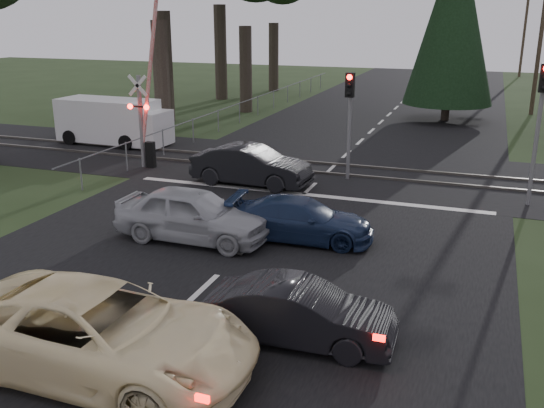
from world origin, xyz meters
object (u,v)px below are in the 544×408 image
at_px(crossing_signal, 146,119).
at_px(dark_hatchback, 300,313).
at_px(utility_pole_far, 525,28).
at_px(blue_sedan, 301,220).
at_px(traffic_signal_center, 349,108).
at_px(traffic_signal_right, 543,107).
at_px(dark_car_far, 251,166).
at_px(cream_coupe, 100,332).
at_px(utility_pole_mid, 541,38).
at_px(white_van, 116,122).
at_px(silver_car, 193,215).

xyz_separation_m(crossing_signal, dark_hatchback, (10.13, -11.31, -1.44)).
height_order(utility_pole_far, blue_sedan, utility_pole_far).
bearing_deg(crossing_signal, traffic_signal_center, 6.15).
relative_size(traffic_signal_right, blue_sedan, 1.14).
height_order(crossing_signal, utility_pole_far, utility_pole_far).
bearing_deg(dark_hatchback, traffic_signal_right, -25.35).
height_order(crossing_signal, dark_car_far, crossing_signal).
xyz_separation_m(cream_coupe, dark_hatchback, (3.05, 2.20, -0.19)).
xyz_separation_m(traffic_signal_right, blue_sedan, (-6.33, -5.59, -2.71)).
height_order(traffic_signal_center, utility_pole_far, utility_pole_far).
xyz_separation_m(crossing_signal, utility_pole_mid, (15.77, 20.21, 2.67)).
bearing_deg(traffic_signal_center, blue_sedan, -88.20).
xyz_separation_m(crossing_signal, dark_car_far, (5.04, -1.03, -1.32)).
bearing_deg(dark_car_far, white_van, 65.64).
bearing_deg(dark_hatchback, utility_pole_far, -7.95).
bearing_deg(dark_hatchback, blue_sedan, 14.63).
xyz_separation_m(crossing_signal, traffic_signal_center, (8.27, 0.89, 0.75)).
height_order(traffic_signal_right, utility_pole_far, utility_pole_far).
distance_m(crossing_signal, white_van, 5.44).
relative_size(utility_pole_mid, white_van, 1.59).
relative_size(traffic_signal_right, white_van, 0.83).
height_order(crossing_signal, utility_pole_mid, utility_pole_mid).
bearing_deg(white_van, traffic_signal_right, -10.12).
relative_size(traffic_signal_center, utility_pole_mid, 0.46).
bearing_deg(white_van, dark_hatchback, -45.00).
distance_m(traffic_signal_center, utility_pole_far, 44.99).
bearing_deg(dark_car_far, utility_pole_far, -9.90).
bearing_deg(cream_coupe, utility_pole_far, -7.94).
distance_m(dark_hatchback, dark_car_far, 11.47).
height_order(crossing_signal, dark_hatchback, crossing_signal).
bearing_deg(traffic_signal_right, silver_car, -144.13).
bearing_deg(silver_car, traffic_signal_right, -53.21).
bearing_deg(cream_coupe, traffic_signal_center, -4.27).
bearing_deg(cream_coupe, crossing_signal, 28.12).
bearing_deg(traffic_signal_right, cream_coupe, -120.40).
bearing_deg(crossing_signal, dark_hatchback, -48.16).
xyz_separation_m(crossing_signal, blue_sedan, (8.49, -5.91, -1.46)).
distance_m(utility_pole_far, blue_sedan, 51.80).
bearing_deg(crossing_signal, silver_car, -51.13).
bearing_deg(utility_pole_mid, crossing_signal, -127.97).
bearing_deg(cream_coupe, silver_car, 13.05).
bearing_deg(cream_coupe, traffic_signal_right, -29.91).
relative_size(crossing_signal, white_van, 1.23).
bearing_deg(cream_coupe, dark_car_far, 9.73).
height_order(utility_pole_mid, white_van, utility_pole_mid).
height_order(traffic_signal_right, blue_sedan, traffic_signal_right).
bearing_deg(blue_sedan, silver_car, 106.37).
relative_size(traffic_signal_center, white_van, 0.73).
height_order(dark_hatchback, blue_sedan, dark_hatchback).
bearing_deg(utility_pole_mid, cream_coupe, -104.46).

